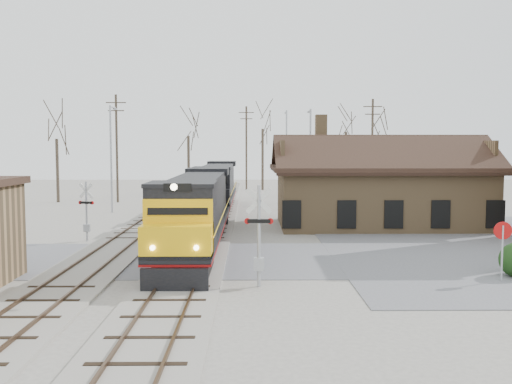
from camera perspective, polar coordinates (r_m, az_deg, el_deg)
ground at (r=28.63m, az=-6.38°, el=-6.71°), size 140.00×140.00×0.00m
road at (r=28.62m, az=-6.38°, el=-6.68°), size 60.00×9.00×0.03m
track_main at (r=43.38m, az=-4.37°, el=-2.78°), size 3.40×90.00×0.24m
track_siding at (r=43.91m, az=-10.25°, el=-2.75°), size 3.40×90.00×0.24m
depot at (r=41.08m, az=12.25°, el=0.00°), size 15.20×9.31×7.90m
locomotive_lead at (r=30.37m, az=-6.01°, el=-1.91°), size 2.79×18.67×4.14m
locomotive_trailing at (r=49.19m, az=-3.92°, el=0.55°), size 2.79×18.67×3.92m
crossbuck_near at (r=22.67m, az=0.29°, el=-4.76°), size 1.16×0.30×4.06m
crossbuck_far at (r=35.08m, az=-16.59°, el=-2.01°), size 0.99×0.37×3.54m
do_not_enter_sign at (r=25.68m, az=23.43°, el=-4.48°), size 0.74×0.13×2.50m
streetlight_a at (r=49.93m, az=-14.27°, el=3.81°), size 0.25×2.04×9.07m
streetlight_b at (r=52.64m, az=5.44°, el=3.94°), size 0.25×2.04×9.04m
streetlight_c at (r=63.77m, az=3.06°, el=4.32°), size 0.25×2.04×9.64m
utility_pole_a at (r=59.03m, az=-13.75°, el=4.45°), size 2.00×0.24×10.80m
utility_pole_b at (r=74.50m, az=-0.97°, el=4.58°), size 2.00×0.24×10.85m
utility_pole_c at (r=61.75m, az=11.54°, el=4.40°), size 2.00×0.24×10.63m
tree_a at (r=60.90m, az=-19.34°, el=6.02°), size 4.27×4.27×10.46m
tree_b at (r=67.39m, az=-6.79°, el=6.56°), size 4.59×4.59×11.25m
tree_c at (r=74.10m, az=0.67°, el=7.34°), size 5.29×5.29×12.96m
tree_d at (r=70.44m, az=9.00°, el=6.97°), size 4.96×4.96×12.15m
tree_e at (r=65.11m, az=12.09°, el=6.10°), size 4.29×4.29×10.52m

